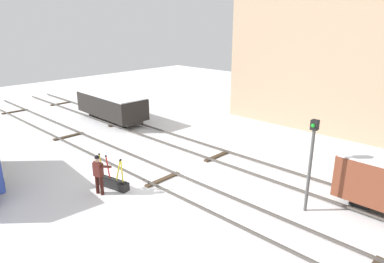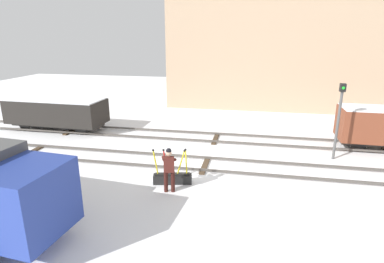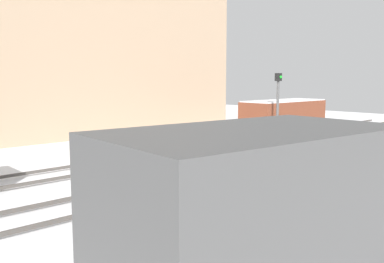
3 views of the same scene
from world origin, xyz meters
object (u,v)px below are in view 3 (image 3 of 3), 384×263
object	(u,v)px
switch_lever_frame	(252,184)
signal_post	(278,103)
delivery_truck	(292,206)
freight_car_back_track	(284,116)
rail_worker	(272,163)

from	to	relation	value
switch_lever_frame	signal_post	distance (m)	8.16
delivery_truck	signal_post	xyz separation A→B (m)	(11.58, 8.40, 0.65)
delivery_truck	signal_post	bearing A→B (deg)	41.63
delivery_truck	freight_car_back_track	xyz separation A→B (m)	(14.81, 10.27, -0.30)
switch_lever_frame	delivery_truck	bearing A→B (deg)	-148.61
rail_worker	freight_car_back_track	size ratio (longest dim) A/B	0.32
freight_car_back_track	rail_worker	bearing A→B (deg)	-146.07
rail_worker	freight_car_back_track	xyz separation A→B (m)	(10.03, 6.50, 0.28)
freight_car_back_track	delivery_truck	bearing A→B (deg)	-144.28
rail_worker	freight_car_back_track	world-z (taller)	freight_car_back_track
rail_worker	signal_post	distance (m)	8.32
switch_lever_frame	freight_car_back_track	bearing A→B (deg)	18.07
delivery_truck	freight_car_back_track	size ratio (longest dim) A/B	1.08
signal_post	delivery_truck	bearing A→B (deg)	-144.04
switch_lever_frame	rail_worker	size ratio (longest dim) A/B	0.90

